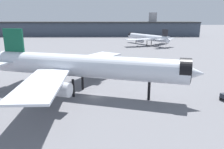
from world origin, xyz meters
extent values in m
plane|color=slate|center=(0.00, 0.00, 0.00)|extent=(900.00, 900.00, 0.00)
cylinder|color=silver|center=(-1.95, 2.83, 8.29)|extent=(54.83, 25.65, 6.38)
cone|color=silver|center=(24.35, -7.01, 8.29)|extent=(8.76, 8.31, 6.25)
cone|color=silver|center=(-28.25, 12.67, 8.29)|extent=(9.89, 8.58, 6.06)
cylinder|color=black|center=(23.16, -6.56, 8.77)|extent=(4.95, 7.04, 6.44)
cube|color=silver|center=(-0.47, 19.18, 7.49)|extent=(22.77, 25.37, 0.51)
cylinder|color=#B7BAC1|center=(-0.27, 15.86, 5.39)|extent=(8.59, 6.04, 3.51)
cube|color=silver|center=(-11.57, -10.47, 7.49)|extent=(10.09, 25.64, 0.51)
cylinder|color=#B7BAC1|center=(-9.24, -8.10, 5.39)|extent=(8.59, 6.04, 3.51)
cube|color=#0F5138|center=(-24.04, 11.10, 13.39)|extent=(6.54, 2.96, 10.20)
cube|color=silver|center=(-22.76, 17.72, 8.93)|extent=(8.28, 11.24, 0.38)
cylinder|color=black|center=(14.89, -3.47, 2.55)|extent=(0.77, 0.77, 5.10)
cylinder|color=black|center=(-3.40, 6.95, 2.55)|extent=(0.77, 0.77, 5.10)
cylinder|color=black|center=(-5.75, 0.68, 2.55)|extent=(0.77, 0.77, 5.10)
cylinder|color=silver|center=(42.26, 110.67, 5.70)|extent=(24.43, 38.70, 4.39)
cone|color=silver|center=(31.95, 128.95, 5.70)|extent=(6.11, 6.31, 4.30)
cone|color=silver|center=(52.56, 92.40, 5.70)|extent=(6.43, 7.01, 4.17)
cylinder|color=black|center=(32.38, 128.18, 6.03)|extent=(4.83, 3.90, 4.43)
cube|color=silver|center=(33.71, 102.14, 5.15)|extent=(19.84, 10.32, 0.35)
cylinder|color=#B7BAC1|center=(35.19, 104.13, 3.71)|extent=(4.99, 6.30, 2.41)
cube|color=silver|center=(53.98, 113.57, 5.15)|extent=(17.72, 18.44, 0.35)
cylinder|color=#B7BAC1|center=(51.51, 113.34, 3.71)|extent=(4.99, 6.30, 2.41)
cube|color=black|center=(50.91, 95.32, 9.21)|extent=(2.86, 4.60, 7.02)
cube|color=silver|center=(47.08, 92.20, 6.14)|extent=(8.43, 7.00, 0.26)
cube|color=silver|center=(55.57, 96.99, 6.14)|extent=(8.43, 7.00, 0.26)
cylinder|color=black|center=(35.66, 122.37, 1.75)|extent=(0.53, 0.53, 3.51)
cylinder|color=black|center=(41.28, 107.72, 1.75)|extent=(0.53, 0.53, 3.51)
cylinder|color=black|center=(45.29, 109.98, 1.75)|extent=(0.53, 0.53, 3.51)
cube|color=#3D4756|center=(3.94, 192.03, 7.06)|extent=(223.58, 41.73, 14.13)
cube|color=#232628|center=(3.94, 192.03, 14.73)|extent=(223.77, 44.16, 1.20)
cylinder|color=#939399|center=(66.37, 187.13, 12.51)|extent=(8.79, 8.79, 25.02)
cube|color=#232833|center=(35.02, -5.58, 1.25)|extent=(1.67, 1.89, 1.20)
cube|color=#1E2D38|center=(34.47, -5.74, 1.49)|extent=(0.45, 1.31, 0.60)
cylinder|color=black|center=(34.65, -4.86, 0.35)|extent=(0.75, 0.46, 0.70)
cone|color=#F2600C|center=(-27.95, 31.61, 0.37)|extent=(0.59, 0.59, 0.74)
camera|label=1|loc=(-0.02, -59.31, 22.40)|focal=35.66mm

